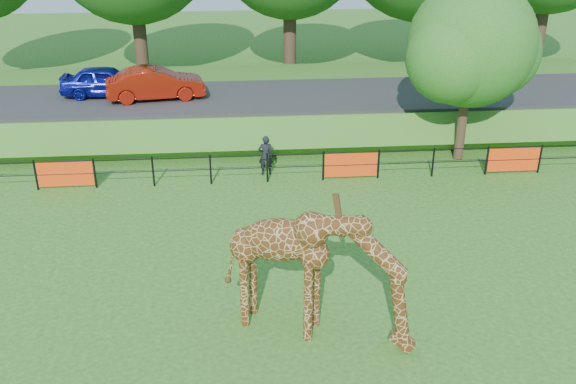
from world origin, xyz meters
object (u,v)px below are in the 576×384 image
car_red (156,83)px  tree_east (473,48)px  car_blue (106,81)px  giraffe (318,274)px  visitor (266,155)px

car_red → tree_east: bearing=-117.9°
car_blue → tree_east: size_ratio=0.56×
giraffe → visitor: bearing=118.6°
car_red → visitor: car_red is taller
car_red → tree_east: tree_east is taller
car_blue → visitor: 8.84m
car_blue → tree_east: tree_east is taller
visitor → tree_east: size_ratio=0.22×
giraffe → tree_east: size_ratio=0.67×
visitor → giraffe: bearing=93.9°
car_blue → tree_east: (14.14, -4.88, 2.22)m
tree_east → car_blue: bearing=161.0°
car_red → tree_east: size_ratio=0.60×
tree_east → giraffe: bearing=-123.6°
giraffe → tree_east: tree_east is taller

